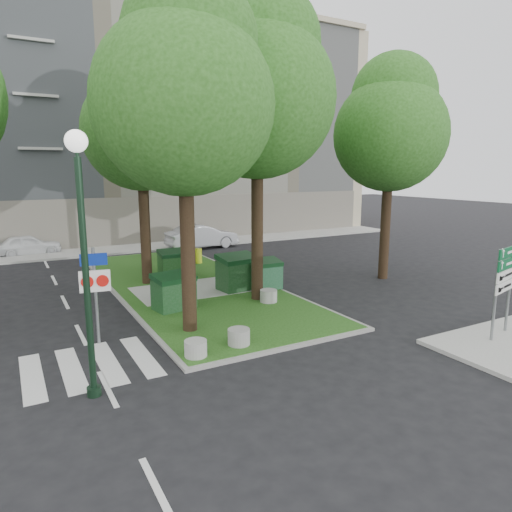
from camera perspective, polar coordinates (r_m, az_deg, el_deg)
ground at (r=13.03m, az=2.13°, el=-11.86°), size 120.00×120.00×0.00m
median_island at (r=20.10m, az=-8.49°, el=-3.58°), size 6.00×16.00×0.12m
median_kerb at (r=20.11m, az=-8.49°, el=-3.61°), size 6.30×16.30×0.10m
building_sidewalk at (r=29.86m, az=-16.51°, el=0.81°), size 42.00×3.00×0.12m
zebra_crossing at (r=13.04m, az=-16.09°, el=-12.24°), size 5.00×3.00×0.01m
apartment_building at (r=36.93m, az=-19.85°, el=14.84°), size 41.00×12.00×16.00m
tree_median_near_left at (r=13.90m, az=-8.81°, el=20.20°), size 5.20×5.20×10.53m
tree_median_near_right at (r=17.27m, az=0.33°, el=20.71°), size 5.60×5.60×11.46m
tree_median_mid at (r=20.15m, az=-14.08°, el=16.09°), size 4.80×4.80×9.99m
tree_median_far at (r=24.13m, az=-8.46°, el=18.57°), size 5.80×5.80×11.93m
tree_street_right at (r=21.77m, az=16.55°, el=15.56°), size 5.00×5.00×10.06m
dumpster_a at (r=16.46m, az=-10.24°, el=-4.41°), size 1.56×1.22×1.31m
dumpster_b at (r=21.14m, az=-10.13°, el=-1.00°), size 1.44×1.02×1.31m
dumpster_c at (r=18.80m, az=-2.28°, el=-2.05°), size 1.71×1.28×1.49m
dumpster_d at (r=18.94m, az=1.04°, el=-2.29°), size 1.41×1.03×1.26m
bollard_left at (r=12.46m, az=-7.55°, el=-11.37°), size 0.61×0.61×0.43m
bollard_right at (r=17.15m, az=1.58°, el=-5.00°), size 0.64×0.64×0.46m
bollard_mid at (r=13.13m, az=-2.16°, el=-10.05°), size 0.63×0.63×0.45m
litter_bin at (r=24.32m, az=-7.29°, el=0.03°), size 0.44×0.44×0.76m
street_lamp at (r=10.27m, az=-20.82°, el=2.46°), size 0.46×0.46×5.81m
traffic_sign_pole at (r=13.82m, az=-19.48°, el=-3.16°), size 0.85×0.18×2.85m
directional_sign at (r=15.22m, az=28.61°, el=-2.35°), size 1.31×0.38×2.68m
car_white at (r=30.12m, az=-26.61°, el=1.27°), size 3.68×1.62×1.23m
car_silver at (r=29.52m, az=-6.77°, el=2.45°), size 4.69×1.86×1.52m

